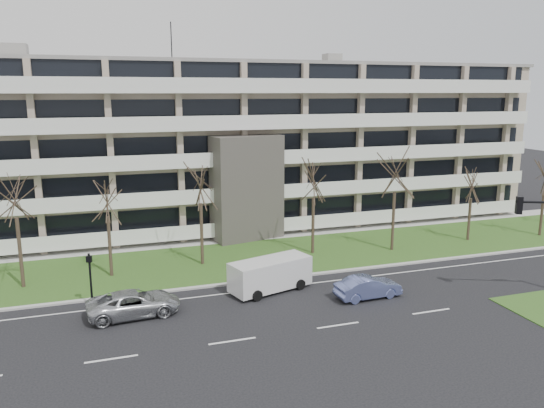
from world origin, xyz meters
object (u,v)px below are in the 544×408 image
object	(u,v)px
pedestrian_signal	(90,273)
silver_pickup	(134,303)
blue_sedan	(368,287)
white_van	(271,272)

from	to	relation	value
pedestrian_signal	silver_pickup	bearing A→B (deg)	-27.15
blue_sedan	pedestrian_signal	xyz separation A→B (m)	(-16.35, 3.80, 1.44)
blue_sedan	white_van	world-z (taller)	white_van
silver_pickup	blue_sedan	distance (m)	14.16
blue_sedan	pedestrian_signal	size ratio (longest dim) A/B	1.25
white_van	pedestrian_signal	world-z (taller)	pedestrian_signal
blue_sedan	pedestrian_signal	world-z (taller)	pedestrian_signal
pedestrian_signal	white_van	bearing A→B (deg)	9.99
silver_pickup	pedestrian_signal	world-z (taller)	pedestrian_signal
silver_pickup	blue_sedan	size ratio (longest dim) A/B	1.25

